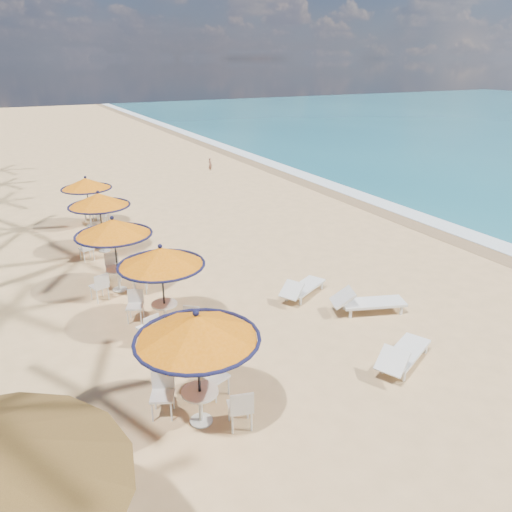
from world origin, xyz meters
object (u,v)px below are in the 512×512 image
Objects in this scene: station_4 at (88,189)px; station_0 at (198,341)px; station_1 at (160,268)px; station_2 at (114,237)px; lounger_near at (403,354)px; lounger_mid at (366,301)px; station_3 at (98,205)px; lounger_far at (302,288)px.

station_0 is at bearing -91.65° from station_4.
station_1 is 0.98× the size of station_2.
lounger_near is (5.09, -7.52, -1.48)m from station_2.
station_0 is 1.13× the size of lounger_mid.
station_4 is at bearing 86.21° from station_2.
station_4 is at bearing 88.35° from station_0.
station_2 is at bearing 160.32° from lounger_mid.
station_3 is 1.12× the size of lounger_near.
station_2 reaches higher than station_4.
station_4 is 13.55m from lounger_mid.
station_1 is 10.38m from station_4.
station_1 is 4.65m from lounger_far.
station_3 is at bearing 95.96° from lounger_far.
lounger_mid is (5.53, -1.89, -1.43)m from station_1.
station_1 is at bearing 83.05° from station_0.
station_0 is 5.27m from lounger_near.
station_0 is 1.30× the size of lounger_far.
station_3 is (0.26, 3.84, 0.01)m from station_2.
station_0 is 7.09m from station_2.
station_1 reaches higher than station_3.
lounger_mid is (5.84, -8.73, -1.48)m from station_3.
station_0 is 10.92m from station_3.
station_2 is at bearing 100.68° from station_1.
station_1 is 6.01m from lounger_mid.
station_1 is 3.06m from station_2.
lounger_near reaches higher than lounger_far.
lounger_near is (4.60, -14.89, -1.31)m from station_4.
lounger_mid is 2.06m from lounger_far.
lounger_near is at bearing -66.94° from station_3.
station_2 is at bearing -93.79° from station_4.
station_2 is 1.16× the size of lounger_near.
lounger_far is (-1.12, 1.73, -0.04)m from lounger_mid.
lounger_near is 4.36m from lounger_far.
station_4 is 0.99× the size of lounger_mid.
station_1 is 6.85m from station_3.
station_2 reaches higher than lounger_mid.
station_3 is 3.55m from station_4.
lounger_mid is at bearing -56.24° from station_3.
station_1 is at bearing 109.26° from lounger_near.
station_1 is at bearing 150.01° from lounger_far.
lounger_near is 1.08× the size of lounger_far.
lounger_mid reaches higher than lounger_near.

